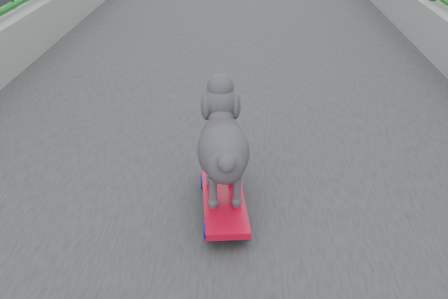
% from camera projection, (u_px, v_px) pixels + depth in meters
% --- Properties ---
extents(footbridge, '(3.00, 24.00, 7.00)m').
position_uv_depth(footbridge, '(232.00, 234.00, 4.71)').
color(footbridge, '#2D2D2F').
rests_on(footbridge, ground).
extents(railing, '(3.00, 24.00, 1.42)m').
position_uv_depth(railing, '(234.00, 11.00, 3.79)').
color(railing, gray).
rests_on(railing, footbridge).
extents(skateboard, '(0.20, 0.51, 0.07)m').
position_uv_depth(skateboard, '(223.00, 198.00, 1.88)').
color(skateboard, red).
rests_on(skateboard, footbridge).
extents(poodle, '(0.21, 0.43, 0.36)m').
position_uv_depth(poodle, '(223.00, 143.00, 1.80)').
color(poodle, '#2D2B30').
rests_on(poodle, skateboard).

